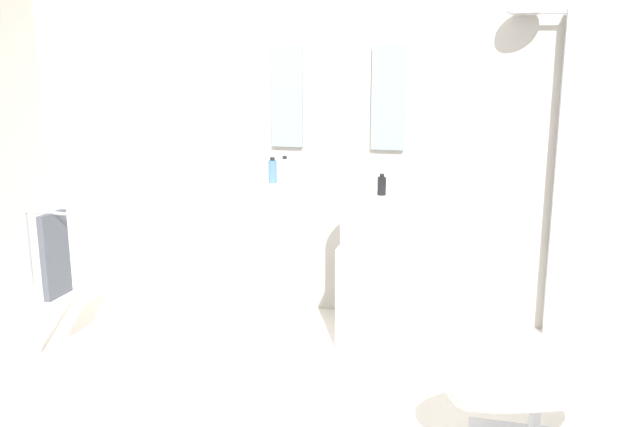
# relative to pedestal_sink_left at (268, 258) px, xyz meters

# --- Properties ---
(ground_plane) EXTENTS (4.80, 3.60, 0.04)m
(ground_plane) POSITION_rel_pedestal_sink_left_xyz_m (0.35, -1.13, -0.52)
(ground_plane) COLOR silver
(rear_partition) EXTENTS (4.80, 0.10, 2.60)m
(rear_partition) POSITION_rel_pedestal_sink_left_xyz_m (0.35, 0.52, 0.80)
(rear_partition) COLOR beige
(rear_partition) RESTS_ON ground_plane
(pedestal_sink_left) EXTENTS (0.42, 0.42, 1.07)m
(pedestal_sink_left) POSITION_rel_pedestal_sink_left_xyz_m (0.00, 0.00, 0.00)
(pedestal_sink_left) COLOR white
(pedestal_sink_left) RESTS_ON ground_plane
(pedestal_sink_right) EXTENTS (0.42, 0.42, 1.07)m
(pedestal_sink_right) POSITION_rel_pedestal_sink_left_xyz_m (0.70, 0.00, 0.00)
(pedestal_sink_right) COLOR white
(pedestal_sink_right) RESTS_ON ground_plane
(vanity_mirror_left) EXTENTS (0.22, 0.03, 0.68)m
(vanity_mirror_left) POSITION_rel_pedestal_sink_left_xyz_m (0.00, 0.45, 1.01)
(vanity_mirror_left) COLOR #8C9EA8
(vanity_mirror_right) EXTENTS (0.22, 0.03, 0.68)m
(vanity_mirror_right) POSITION_rel_pedestal_sink_left_xyz_m (0.70, 0.45, 1.01)
(vanity_mirror_right) COLOR #8C9EA8
(shower_column) EXTENTS (0.49, 0.24, 2.05)m
(shower_column) POSITION_rel_pedestal_sink_left_xyz_m (1.81, 0.40, 0.58)
(shower_column) COLOR #B7BABF
(shower_column) RESTS_ON ground_plane
(lounge_chair) EXTENTS (1.06, 1.06, 0.65)m
(lounge_chair) POSITION_rel_pedestal_sink_left_xyz_m (1.61, -1.17, -0.15)
(lounge_chair) COLOR #B7BABF
(lounge_chair) RESTS_ON ground_plane
(towel_rack) EXTENTS (0.37, 0.22, 0.95)m
(towel_rack) POSITION_rel_pedestal_sink_left_xyz_m (-1.08, -0.74, 0.13)
(towel_rack) COLOR #B7BABF
(towel_rack) RESTS_ON ground_plane
(soap_bottle_blue) EXTENTS (0.06, 0.06, 0.17)m
(soap_bottle_blue) POSITION_rel_pedestal_sink_left_xyz_m (-0.00, 0.12, 0.55)
(soap_bottle_blue) COLOR #4C72B7
(soap_bottle_blue) RESTS_ON pedestal_sink_left
(soap_bottle_black) EXTENTS (0.05, 0.05, 0.13)m
(soap_bottle_black) POSITION_rel_pedestal_sink_left_xyz_m (0.75, -0.10, 0.53)
(soap_bottle_black) COLOR black
(soap_bottle_black) RESTS_ON pedestal_sink_right
(soap_bottle_clear) EXTENTS (0.05, 0.05, 0.18)m
(soap_bottle_clear) POSITION_rel_pedestal_sink_left_xyz_m (0.09, 0.09, 0.56)
(soap_bottle_clear) COLOR silver
(soap_bottle_clear) RESTS_ON pedestal_sink_left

